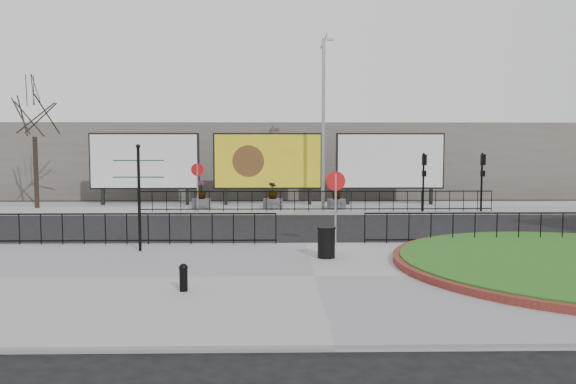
{
  "coord_description": "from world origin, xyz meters",
  "views": [
    {
      "loc": [
        -0.94,
        -19.02,
        3.38
      ],
      "look_at": [
        -0.57,
        0.98,
        1.8
      ],
      "focal_mm": 35.0,
      "sensor_mm": 36.0,
      "label": 1
    }
  ],
  "objects_px": {
    "billboard_mid": "(268,161)",
    "planter_a": "(201,199)",
    "litter_bin": "(326,242)",
    "planter_c": "(336,200)",
    "planter_b": "(273,200)",
    "fingerpost_sign": "(139,187)",
    "bollard": "(184,276)",
    "lamp_post": "(323,120)"
  },
  "relations": [
    {
      "from": "planter_b",
      "to": "bollard",
      "type": "bearing_deg",
      "value": -96.26
    },
    {
      "from": "fingerpost_sign",
      "to": "planter_c",
      "type": "height_order",
      "value": "fingerpost_sign"
    },
    {
      "from": "lamp_post",
      "to": "planter_a",
      "type": "xyz_separation_m",
      "value": [
        -6.55,
        -0.0,
        -4.17
      ]
    },
    {
      "from": "planter_b",
      "to": "planter_c",
      "type": "height_order",
      "value": "planter_b"
    },
    {
      "from": "billboard_mid",
      "to": "litter_bin",
      "type": "relative_size",
      "value": 6.75
    },
    {
      "from": "bollard",
      "to": "fingerpost_sign",
      "type": "bearing_deg",
      "value": 113.71
    },
    {
      "from": "billboard_mid",
      "to": "planter_c",
      "type": "height_order",
      "value": "billboard_mid"
    },
    {
      "from": "fingerpost_sign",
      "to": "planter_b",
      "type": "xyz_separation_m",
      "value": [
        4.09,
        12.16,
        -1.57
      ]
    },
    {
      "from": "planter_a",
      "to": "planter_c",
      "type": "relative_size",
      "value": 1.1
    },
    {
      "from": "fingerpost_sign",
      "to": "bollard",
      "type": "distance_m",
      "value": 5.75
    },
    {
      "from": "bollard",
      "to": "planter_c",
      "type": "height_order",
      "value": "planter_c"
    },
    {
      "from": "fingerpost_sign",
      "to": "litter_bin",
      "type": "bearing_deg",
      "value": -6.75
    },
    {
      "from": "litter_bin",
      "to": "planter_b",
      "type": "height_order",
      "value": "planter_b"
    },
    {
      "from": "planter_a",
      "to": "billboard_mid",
      "type": "bearing_deg",
      "value": 29.09
    },
    {
      "from": "litter_bin",
      "to": "fingerpost_sign",
      "type": "bearing_deg",
      "value": 168.19
    },
    {
      "from": "billboard_mid",
      "to": "planter_b",
      "type": "relative_size",
      "value": 4.32
    },
    {
      "from": "lamp_post",
      "to": "bollard",
      "type": "xyz_separation_m",
      "value": [
        -4.59,
        -17.43,
        -4.36
      ]
    },
    {
      "from": "billboard_mid",
      "to": "bollard",
      "type": "distance_m",
      "value": 19.58
    },
    {
      "from": "billboard_mid",
      "to": "planter_a",
      "type": "relative_size",
      "value": 4.09
    },
    {
      "from": "planter_a",
      "to": "planter_c",
      "type": "distance_m",
      "value": 7.25
    },
    {
      "from": "fingerpost_sign",
      "to": "litter_bin",
      "type": "xyz_separation_m",
      "value": [
        5.79,
        -1.21,
        -1.57
      ]
    },
    {
      "from": "bollard",
      "to": "litter_bin",
      "type": "xyz_separation_m",
      "value": [
        3.58,
        3.82,
        0.12
      ]
    },
    {
      "from": "planter_a",
      "to": "planter_c",
      "type": "height_order",
      "value": "planter_a"
    },
    {
      "from": "lamp_post",
      "to": "bollard",
      "type": "relative_size",
      "value": 14.54
    },
    {
      "from": "bollard",
      "to": "planter_a",
      "type": "bearing_deg",
      "value": 96.42
    },
    {
      "from": "billboard_mid",
      "to": "bollard",
      "type": "relative_size",
      "value": 9.76
    },
    {
      "from": "planter_b",
      "to": "planter_c",
      "type": "relative_size",
      "value": 1.04
    },
    {
      "from": "bollard",
      "to": "planter_b",
      "type": "distance_m",
      "value": 17.29
    },
    {
      "from": "litter_bin",
      "to": "planter_a",
      "type": "bearing_deg",
      "value": 112.16
    },
    {
      "from": "lamp_post",
      "to": "bollard",
      "type": "height_order",
      "value": "lamp_post"
    },
    {
      "from": "lamp_post",
      "to": "planter_c",
      "type": "xyz_separation_m",
      "value": [
        0.69,
        -0.31,
        -4.25
      ]
    },
    {
      "from": "litter_bin",
      "to": "planter_c",
      "type": "bearing_deg",
      "value": 82.72
    },
    {
      "from": "litter_bin",
      "to": "planter_b",
      "type": "distance_m",
      "value": 13.48
    },
    {
      "from": "lamp_post",
      "to": "planter_c",
      "type": "bearing_deg",
      "value": -24.44
    },
    {
      "from": "bollard",
      "to": "planter_b",
      "type": "height_order",
      "value": "planter_b"
    },
    {
      "from": "planter_a",
      "to": "planter_c",
      "type": "bearing_deg",
      "value": -2.49
    },
    {
      "from": "fingerpost_sign",
      "to": "bollard",
      "type": "relative_size",
      "value": 5.31
    },
    {
      "from": "billboard_mid",
      "to": "planter_a",
      "type": "height_order",
      "value": "billboard_mid"
    },
    {
      "from": "litter_bin",
      "to": "planter_c",
      "type": "height_order",
      "value": "planter_c"
    },
    {
      "from": "lamp_post",
      "to": "litter_bin",
      "type": "distance_m",
      "value": 14.29
    },
    {
      "from": "planter_a",
      "to": "planter_b",
      "type": "distance_m",
      "value": 3.85
    },
    {
      "from": "fingerpost_sign",
      "to": "planter_c",
      "type": "distance_m",
      "value": 14.31
    }
  ]
}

